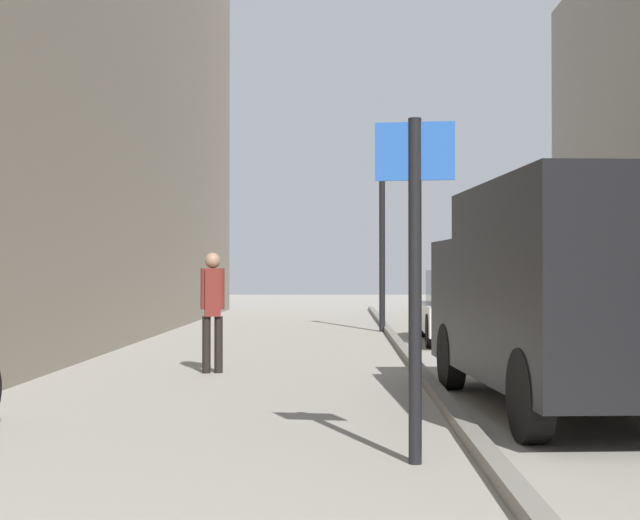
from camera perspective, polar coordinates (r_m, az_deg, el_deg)
name	(u,v)px	position (r m, az deg, el deg)	size (l,w,h in m)	color
ground_plane	(308,370)	(13.26, -0.78, -6.93)	(80.00, 80.00, 0.00)	gray
kerb_strip	(416,366)	(13.29, 6.09, -6.65)	(0.16, 40.00, 0.12)	slate
pedestrian_main_foreground	(213,303)	(12.88, -6.78, -2.73)	(0.33, 0.22, 1.70)	black
delivery_van	(567,291)	(9.66, 15.29, -1.87)	(2.26, 5.11, 2.31)	black
parked_car	(467,307)	(18.48, 9.26, -2.92)	(1.95, 4.25, 1.45)	silver
street_sign_post	(415,258)	(6.84, 6.00, 0.12)	(0.60, 0.11, 2.60)	black
lamp_post	(382,216)	(21.43, 3.93, 2.76)	(0.28, 0.28, 4.76)	black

